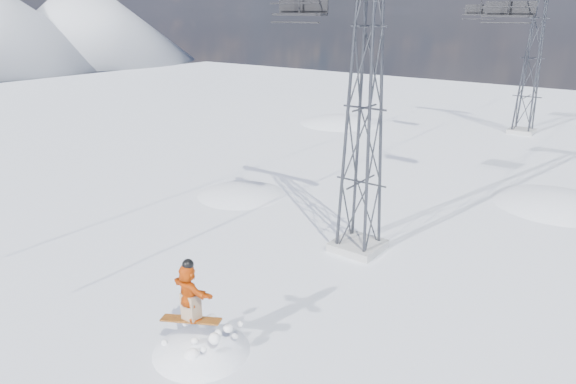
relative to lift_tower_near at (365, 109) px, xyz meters
The scene contains 7 objects.
ground 9.72m from the lift_tower_near, 95.71° to the right, with size 120.00×120.00×0.00m, color white.
snow_terrain 20.81m from the lift_tower_near, 112.81° to the left, with size 39.00×37.00×22.00m.
lift_tower_near is the anchor object (origin of this frame).
lift_tower_far 25.00m from the lift_tower_near, 90.00° to the left, with size 5.20×1.80×11.43m.
lift_chair_near 4.11m from the lift_tower_near, 158.64° to the right, with size 2.03×0.58×2.52m.
lift_chair_mid 9.40m from the lift_tower_near, 75.55° to the left, with size 2.13×0.61×2.64m.
lift_chair_far 19.28m from the lift_tower_near, 96.65° to the left, with size 2.14×0.61×2.65m.
Camera 1 is at (9.42, -8.06, 8.74)m, focal length 32.00 mm.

